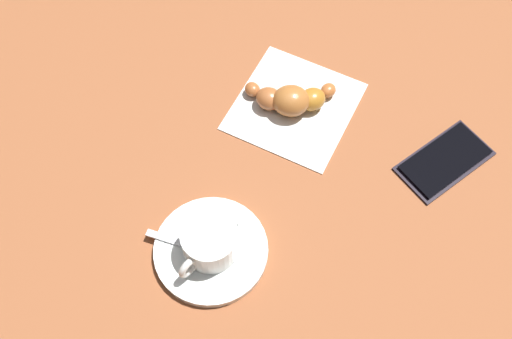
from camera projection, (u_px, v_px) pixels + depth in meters
ground_plane at (269, 179)px, 0.81m from camera, size 1.80×1.80×0.00m
saucer at (212, 251)px, 0.76m from camera, size 0.14×0.14×0.01m
espresso_cup at (212, 244)px, 0.73m from camera, size 0.09×0.07×0.05m
teaspoon at (206, 251)px, 0.75m from camera, size 0.05×0.12×0.01m
sugar_packet at (214, 218)px, 0.77m from camera, size 0.05×0.06×0.01m
napkin at (294, 106)px, 0.87m from camera, size 0.19×0.19×0.00m
croissant at (291, 99)px, 0.85m from camera, size 0.10×0.12×0.04m
cell_phone at (445, 160)px, 0.82m from camera, size 0.15×0.11×0.01m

